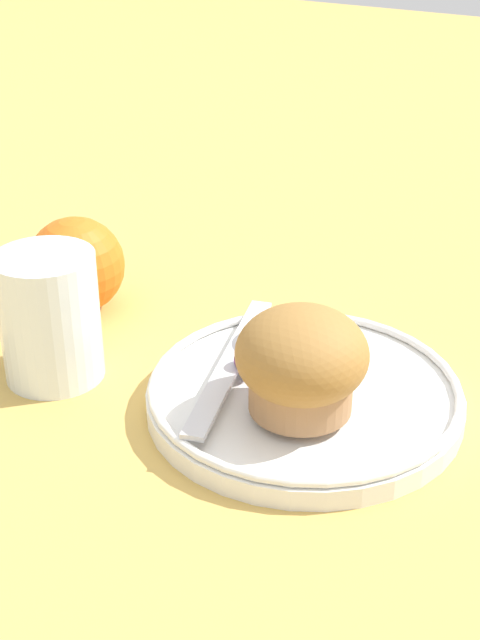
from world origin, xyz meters
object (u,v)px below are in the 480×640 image
(orange_fruit, at_px, (76,265))
(butter_knife, at_px, (231,363))
(muffin, at_px, (302,362))
(juice_glass, at_px, (50,317))

(orange_fruit, bearing_deg, butter_knife, -103.95)
(muffin, distance_m, orange_fruit, 0.24)
(muffin, relative_size, juice_glass, 0.89)
(muffin, bearing_deg, orange_fruit, 74.65)
(orange_fruit, distance_m, juice_glass, 0.10)
(muffin, xyz_separation_m, butter_knife, (0.02, 0.06, -0.03))
(muffin, height_order, juice_glass, juice_glass)
(butter_knife, distance_m, orange_fruit, 0.17)
(butter_knife, distance_m, juice_glass, 0.13)
(muffin, distance_m, butter_knife, 0.07)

